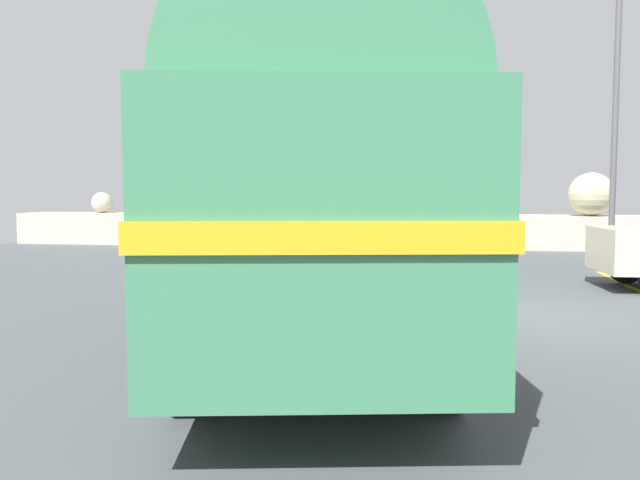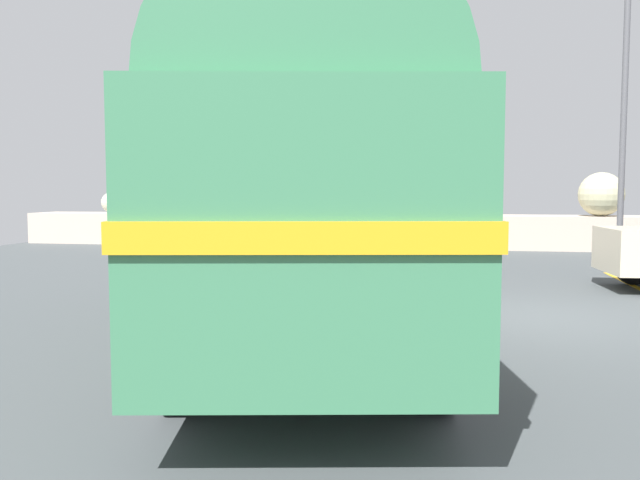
{
  "view_description": "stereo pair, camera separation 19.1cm",
  "coord_description": "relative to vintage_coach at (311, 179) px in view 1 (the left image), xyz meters",
  "views": [
    {
      "loc": [
        -1.47,
        -9.99,
        1.91
      ],
      "look_at": [
        -2.87,
        -1.07,
        1.22
      ],
      "focal_mm": 36.19,
      "sensor_mm": 36.0,
      "label": 1
    },
    {
      "loc": [
        -1.28,
        -9.96,
        1.91
      ],
      "look_at": [
        -2.87,
        -1.07,
        1.22
      ],
      "focal_mm": 36.19,
      "sensor_mm": 36.0,
      "label": 2
    }
  ],
  "objects": [
    {
      "name": "vintage_coach",
      "position": [
        0.0,
        0.0,
        0.0
      ],
      "size": [
        3.98,
        8.88,
        3.7
      ],
      "rotation": [
        0.0,
        0.0,
        0.19
      ],
      "color": "black",
      "rests_on": "ground"
    },
    {
      "name": "lamp_post",
      "position": [
        5.92,
        8.12,
        1.69
      ],
      "size": [
        1.0,
        0.47,
        6.66
      ],
      "color": "#5B5B60",
      "rests_on": "ground"
    },
    {
      "name": "ground",
      "position": [
        2.83,
        2.0,
        -2.04
      ],
      "size": [
        32.0,
        26.0,
        0.02
      ],
      "color": "#454B4D"
    },
    {
      "name": "breakwater",
      "position": [
        3.31,
        13.81,
        -1.36
      ],
      "size": [
        31.36,
        1.9,
        2.48
      ],
      "color": "#C1AF9E",
      "rests_on": "ground"
    }
  ]
}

